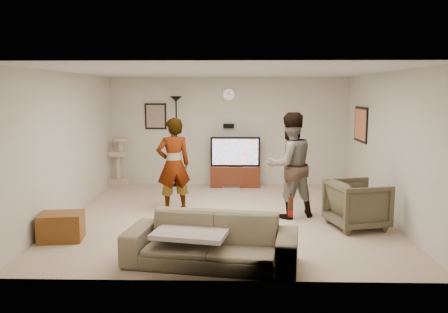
{
  "coord_description": "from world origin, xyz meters",
  "views": [
    {
      "loc": [
        0.15,
        -7.67,
        2.17
      ],
      "look_at": [
        -0.05,
        0.2,
        1.03
      ],
      "focal_mm": 35.99,
      "sensor_mm": 36.0,
      "label": 1
    }
  ],
  "objects_px": {
    "person_left": "(174,165)",
    "sofa": "(211,240)",
    "tv": "(235,152)",
    "side_table": "(61,227)",
    "cat_tree": "(118,162)",
    "tv_stand": "(235,176)",
    "armchair": "(357,204)",
    "person_right": "(290,165)",
    "floor_lamp": "(177,141)",
    "beer_bottle": "(291,207)"
  },
  "relations": [
    {
      "from": "floor_lamp",
      "to": "person_right",
      "type": "distance_m",
      "value": 3.44
    },
    {
      "from": "person_right",
      "to": "tv",
      "type": "bearing_deg",
      "value": -91.56
    },
    {
      "from": "floor_lamp",
      "to": "cat_tree",
      "type": "bearing_deg",
      "value": -173.11
    },
    {
      "from": "cat_tree",
      "to": "person_left",
      "type": "relative_size",
      "value": 0.66
    },
    {
      "from": "tv",
      "to": "person_left",
      "type": "relative_size",
      "value": 0.66
    },
    {
      "from": "tv",
      "to": "cat_tree",
      "type": "height_order",
      "value": "tv"
    },
    {
      "from": "cat_tree",
      "to": "sofa",
      "type": "height_order",
      "value": "cat_tree"
    },
    {
      "from": "tv",
      "to": "sofa",
      "type": "bearing_deg",
      "value": -93.63
    },
    {
      "from": "armchair",
      "to": "beer_bottle",
      "type": "bearing_deg",
      "value": 127.66
    },
    {
      "from": "armchair",
      "to": "side_table",
      "type": "bearing_deg",
      "value": 85.04
    },
    {
      "from": "floor_lamp",
      "to": "beer_bottle",
      "type": "bearing_deg",
      "value": -67.0
    },
    {
      "from": "tv_stand",
      "to": "armchair",
      "type": "height_order",
      "value": "armchair"
    },
    {
      "from": "beer_bottle",
      "to": "side_table",
      "type": "distance_m",
      "value": 3.4
    },
    {
      "from": "person_left",
      "to": "cat_tree",
      "type": "bearing_deg",
      "value": -75.0
    },
    {
      "from": "floor_lamp",
      "to": "armchair",
      "type": "distance_m",
      "value": 4.63
    },
    {
      "from": "tv",
      "to": "person_right",
      "type": "height_order",
      "value": "person_right"
    },
    {
      "from": "beer_bottle",
      "to": "sofa",
      "type": "bearing_deg",
      "value": 180.0
    },
    {
      "from": "person_left",
      "to": "tv",
      "type": "bearing_deg",
      "value": -139.58
    },
    {
      "from": "floor_lamp",
      "to": "side_table",
      "type": "relative_size",
      "value": 3.39
    },
    {
      "from": "tv_stand",
      "to": "tv",
      "type": "height_order",
      "value": "tv"
    },
    {
      "from": "sofa",
      "to": "armchair",
      "type": "distance_m",
      "value": 2.77
    },
    {
      "from": "cat_tree",
      "to": "person_right",
      "type": "height_order",
      "value": "person_right"
    },
    {
      "from": "tv_stand",
      "to": "beer_bottle",
      "type": "relative_size",
      "value": 4.52
    },
    {
      "from": "floor_lamp",
      "to": "armchair",
      "type": "relative_size",
      "value": 2.46
    },
    {
      "from": "tv",
      "to": "floor_lamp",
      "type": "xyz_separation_m",
      "value": [
        -1.35,
        0.04,
        0.23
      ]
    },
    {
      "from": "person_left",
      "to": "side_table",
      "type": "distance_m",
      "value": 2.32
    },
    {
      "from": "beer_bottle",
      "to": "side_table",
      "type": "height_order",
      "value": "beer_bottle"
    },
    {
      "from": "tv_stand",
      "to": "armchair",
      "type": "xyz_separation_m",
      "value": [
        1.95,
        -3.14,
        0.15
      ]
    },
    {
      "from": "tv",
      "to": "floor_lamp",
      "type": "bearing_deg",
      "value": 178.09
    },
    {
      "from": "person_right",
      "to": "beer_bottle",
      "type": "relative_size",
      "value": 7.29
    },
    {
      "from": "side_table",
      "to": "person_left",
      "type": "bearing_deg",
      "value": 49.88
    },
    {
      "from": "tv",
      "to": "person_left",
      "type": "bearing_deg",
      "value": -117.33
    },
    {
      "from": "cat_tree",
      "to": "armchair",
      "type": "height_order",
      "value": "cat_tree"
    },
    {
      "from": "tv",
      "to": "person_left",
      "type": "xyz_separation_m",
      "value": [
        -1.12,
        -2.17,
        0.05
      ]
    },
    {
      "from": "person_left",
      "to": "sofa",
      "type": "relative_size",
      "value": 0.8
    },
    {
      "from": "tv_stand",
      "to": "floor_lamp",
      "type": "bearing_deg",
      "value": 178.09
    },
    {
      "from": "beer_bottle",
      "to": "armchair",
      "type": "xyz_separation_m",
      "value": [
        1.26,
        1.61,
        -0.37
      ]
    },
    {
      "from": "tv_stand",
      "to": "person_right",
      "type": "bearing_deg",
      "value": -69.66
    },
    {
      "from": "beer_bottle",
      "to": "armchair",
      "type": "height_order",
      "value": "beer_bottle"
    },
    {
      "from": "tv_stand",
      "to": "side_table",
      "type": "height_order",
      "value": "tv_stand"
    },
    {
      "from": "floor_lamp",
      "to": "beer_bottle",
      "type": "relative_size",
      "value": 8.27
    },
    {
      "from": "floor_lamp",
      "to": "armchair",
      "type": "height_order",
      "value": "floor_lamp"
    },
    {
      "from": "sofa",
      "to": "armchair",
      "type": "height_order",
      "value": "armchair"
    },
    {
      "from": "cat_tree",
      "to": "armchair",
      "type": "distance_m",
      "value": 5.54
    },
    {
      "from": "tv",
      "to": "side_table",
      "type": "relative_size",
      "value": 1.86
    },
    {
      "from": "tv_stand",
      "to": "tv",
      "type": "xyz_separation_m",
      "value": [
        0.0,
        0.0,
        0.57
      ]
    },
    {
      "from": "person_left",
      "to": "armchair",
      "type": "relative_size",
      "value": 2.03
    },
    {
      "from": "person_left",
      "to": "sofa",
      "type": "distance_m",
      "value": 2.76
    },
    {
      "from": "cat_tree",
      "to": "beer_bottle",
      "type": "bearing_deg",
      "value": -53.97
    },
    {
      "from": "tv_stand",
      "to": "person_left",
      "type": "distance_m",
      "value": 2.52
    }
  ]
}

